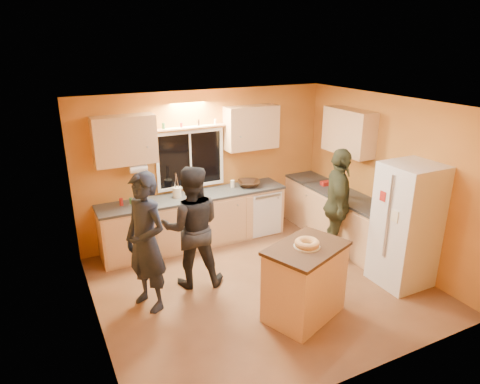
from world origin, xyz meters
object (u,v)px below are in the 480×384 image
person_center (192,227)px  person_right (338,205)px  island (305,281)px  refrigerator (406,225)px  person_left (146,243)px

person_center → person_right: size_ratio=0.98×
island → refrigerator: bearing=-19.5°
island → person_center: 1.74m
refrigerator → island: (-1.74, -0.05, -0.40)m
person_center → island: bearing=144.0°
island → person_center: size_ratio=0.67×
refrigerator → person_left: bearing=163.1°
refrigerator → island: size_ratio=1.50×
person_right → refrigerator: bearing=-125.7°
person_left → person_right: bearing=65.4°
person_left → person_right: person_left is taller
refrigerator → person_right: size_ratio=0.99×
refrigerator → person_left: size_ratio=0.97×
refrigerator → person_right: bearing=110.6°
person_right → person_left: bearing=123.4°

